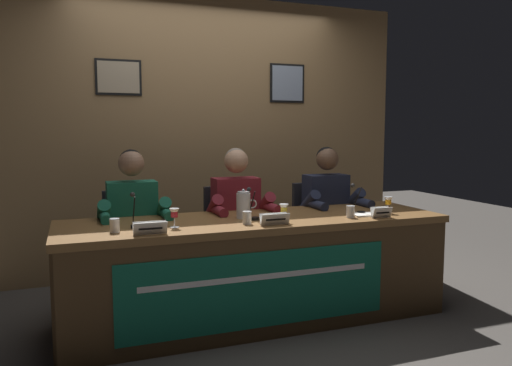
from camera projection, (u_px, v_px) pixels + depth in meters
name	position (u px, v px, depth m)	size (l,w,h in m)	color
ground_plane	(256.00, 317.00, 3.61)	(12.00, 12.00, 0.00)	#4C4742
wall_back_panelled	(207.00, 136.00, 4.74)	(3.93, 0.14, 2.60)	#937047
conference_table	(261.00, 254.00, 3.45)	(2.73, 0.81, 0.74)	brown
chair_left	(132.00, 251.00, 3.83)	(0.44, 0.45, 0.89)	black
panelist_left	(134.00, 220.00, 3.61)	(0.51, 0.48, 1.22)	black
nameplate_left	(150.00, 228.00, 2.95)	(0.20, 0.06, 0.08)	white
juice_glass_left	(174.00, 214.00, 3.17)	(0.06, 0.06, 0.12)	white
water_cup_left	(115.00, 226.00, 3.02)	(0.06, 0.06, 0.08)	silver
microphone_left	(134.00, 215.00, 3.19)	(0.06, 0.17, 0.22)	black
chair_center	(232.00, 243.00, 4.11)	(0.44, 0.45, 0.89)	black
panelist_center	(239.00, 213.00, 3.89)	(0.51, 0.48, 1.22)	black
nameplate_center	(275.00, 219.00, 3.26)	(0.20, 0.06, 0.08)	white
juice_glass_center	(284.00, 210.00, 3.36)	(0.06, 0.06, 0.12)	white
water_cup_center	(247.00, 218.00, 3.29)	(0.06, 0.06, 0.08)	silver
microphone_center	(253.00, 208.00, 3.48)	(0.06, 0.17, 0.22)	black
chair_right	(319.00, 235.00, 4.39)	(0.44, 0.45, 0.89)	black
panelist_right	(330.00, 208.00, 4.17)	(0.51, 0.48, 1.22)	black
nameplate_right	(381.00, 212.00, 3.52)	(0.15, 0.06, 0.08)	white
juice_glass_right	(388.00, 202.00, 3.73)	(0.06, 0.06, 0.12)	white
water_cup_right	(351.00, 212.00, 3.54)	(0.06, 0.06, 0.08)	silver
microphone_right	(358.00, 203.00, 3.73)	(0.06, 0.17, 0.22)	black
water_pitcher_central	(244.00, 205.00, 3.50)	(0.15, 0.10, 0.21)	silver
document_stack_right	(366.00, 214.00, 3.64)	(0.23, 0.17, 0.01)	white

